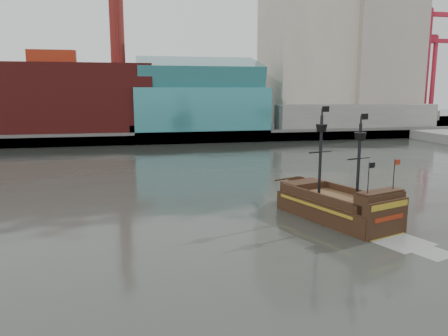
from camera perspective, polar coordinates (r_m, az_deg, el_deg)
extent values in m
plane|color=#272924|center=(33.76, -1.45, -9.70)|extent=(400.00, 400.00, 0.00)
cube|color=slate|center=(123.79, -9.41, 5.17)|extent=(220.00, 60.00, 2.00)
cube|color=#4C4C49|center=(94.44, -8.52, 3.87)|extent=(220.00, 1.00, 2.60)
cube|color=maroon|center=(104.48, -21.26, 8.40)|extent=(42.00, 18.00, 15.00)
cube|color=#2E757A|center=(102.54, -3.25, 7.65)|extent=(30.00, 16.00, 10.00)
cube|color=#B8AC98|center=(121.04, 10.65, 16.41)|extent=(20.00, 22.00, 46.00)
cube|color=gray|center=(125.14, 19.18, 13.98)|extent=(18.00, 18.00, 38.00)
cube|color=#B8AC98|center=(140.81, 11.84, 16.70)|extent=(24.00, 20.00, 52.00)
cube|color=slate|center=(111.31, 16.94, 6.39)|extent=(40.00, 6.00, 6.00)
cylinder|color=maroon|center=(106.52, -13.89, 18.81)|extent=(3.20, 3.20, 22.00)
cube|color=#2E757A|center=(102.50, -3.30, 12.12)|extent=(28.00, 14.94, 8.78)
cube|color=slate|center=(141.10, 24.50, 6.02)|extent=(4.00, 4.00, 3.00)
cylinder|color=#A91C2F|center=(141.03, 24.94, 11.89)|extent=(1.40, 1.40, 32.00)
cube|color=#A91C2F|center=(140.77, 24.40, 18.09)|extent=(5.00, 2.50, 2.50)
cube|color=slate|center=(155.08, 25.30, 6.25)|extent=(4.00, 4.00, 3.00)
cylinder|color=#A91C2F|center=(154.92, 25.62, 10.49)|extent=(1.40, 1.40, 26.00)
cube|color=#A91C2F|center=(153.86, 25.06, 15.03)|extent=(5.00, 2.50, 2.50)
cube|color=black|center=(40.69, 14.30, -5.72)|extent=(7.88, 11.98, 2.40)
cube|color=#4C351C|center=(40.35, 14.39, -3.89)|extent=(7.09, 10.78, 0.28)
cube|color=black|center=(43.44, 10.29, -2.30)|extent=(4.43, 3.34, 0.92)
cube|color=black|center=(37.06, 19.67, -4.31)|extent=(4.63, 2.79, 1.66)
cube|color=black|center=(36.93, 20.55, -6.79)|extent=(4.37, 1.65, 3.70)
cube|color=olive|center=(36.47, 20.85, -4.61)|extent=(3.97, 1.38, 0.46)
cube|color=maroon|center=(36.73, 20.75, -6.15)|extent=(3.09, 1.09, 0.37)
cylinder|color=black|center=(40.11, 12.48, 1.56)|extent=(0.33, 0.33, 7.21)
cylinder|color=black|center=(39.14, 17.18, 0.73)|extent=(0.33, 0.33, 6.65)
cone|color=black|center=(39.82, 12.62, 5.11)|extent=(1.28, 1.28, 0.65)
cone|color=black|center=(38.86, 17.36, 3.96)|extent=(1.28, 1.28, 0.65)
cube|color=black|center=(40.00, 13.15, 7.50)|extent=(0.80, 0.29, 0.51)
cube|color=black|center=(39.04, 17.90, 6.40)|extent=(0.80, 0.29, 0.51)
cube|color=gray|center=(36.37, 22.35, -9.00)|extent=(4.78, 4.39, 0.01)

